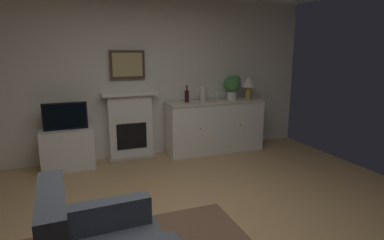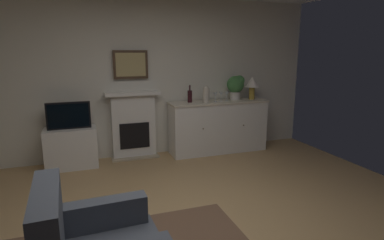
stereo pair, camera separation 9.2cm
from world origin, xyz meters
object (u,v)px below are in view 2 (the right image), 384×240
at_px(sideboard_cabinet, 218,126).
at_px(framed_picture, 131,65).
at_px(fireplace_unit, 134,125).
at_px(wine_glass_right, 227,94).
at_px(vase_decorative, 206,94).
at_px(wine_glass_center, 221,94).
at_px(tv_set, 69,116).
at_px(table_lamp, 252,84).
at_px(potted_plant_small, 236,85).
at_px(tv_cabinet, 71,148).
at_px(wine_bottle, 190,96).
at_px(wine_glass_left, 216,95).

bearing_deg(sideboard_cabinet, framed_picture, 171.25).
height_order(fireplace_unit, wine_glass_right, fireplace_unit).
height_order(sideboard_cabinet, vase_decorative, vase_decorative).
distance_m(wine_glass_center, tv_set, 2.46).
bearing_deg(table_lamp, wine_glass_center, -176.27).
xyz_separation_m(framed_picture, table_lamp, (2.09, -0.22, -0.35)).
relative_size(wine_glass_right, vase_decorative, 0.59).
bearing_deg(potted_plant_small, table_lamp, -8.73).
height_order(framed_picture, tv_cabinet, framed_picture).
relative_size(fireplace_unit, sideboard_cabinet, 0.64).
xyz_separation_m(framed_picture, potted_plant_small, (1.79, -0.18, -0.37)).
bearing_deg(table_lamp, sideboard_cabinet, -180.00).
height_order(sideboard_cabinet, potted_plant_small, potted_plant_small).
bearing_deg(potted_plant_small, wine_bottle, 179.76).
bearing_deg(fireplace_unit, wine_bottle, -7.78).
relative_size(wine_glass_left, wine_glass_center, 1.00).
xyz_separation_m(wine_bottle, wine_glass_right, (0.64, -0.09, 0.01)).
xyz_separation_m(wine_glass_center, tv_cabinet, (-2.45, 0.06, -0.72)).
bearing_deg(sideboard_cabinet, wine_bottle, 174.49).
height_order(wine_glass_left, tv_cabinet, wine_glass_left).
xyz_separation_m(fireplace_unit, potted_plant_small, (1.79, -0.13, 0.61)).
xyz_separation_m(wine_bottle, vase_decorative, (0.25, -0.10, 0.03)).
xyz_separation_m(framed_picture, vase_decorative, (1.19, -0.27, -0.49)).
xyz_separation_m(wine_glass_center, potted_plant_small, (0.32, 0.09, 0.13)).
relative_size(wine_glass_center, potted_plant_small, 0.38).
height_order(wine_bottle, tv_set, wine_bottle).
height_order(framed_picture, vase_decorative, framed_picture).
distance_m(framed_picture, wine_glass_right, 1.68).
bearing_deg(potted_plant_small, tv_cabinet, -179.37).
relative_size(table_lamp, potted_plant_small, 0.93).
xyz_separation_m(sideboard_cabinet, potted_plant_small, (0.35, 0.05, 0.70)).
bearing_deg(fireplace_unit, sideboard_cabinet, -6.99).
distance_m(fireplace_unit, wine_glass_center, 1.56).
height_order(vase_decorative, potted_plant_small, potted_plant_small).
bearing_deg(wine_glass_center, potted_plant_small, 14.88).
height_order(wine_glass_left, wine_glass_center, same).
bearing_deg(tv_set, tv_cabinet, 90.00).
xyz_separation_m(fireplace_unit, wine_glass_center, (1.47, -0.22, 0.47)).
distance_m(fireplace_unit, vase_decorative, 1.31).
distance_m(vase_decorative, tv_set, 2.18).
xyz_separation_m(sideboard_cabinet, tv_set, (-2.42, -0.01, 0.36)).
bearing_deg(wine_glass_center, framed_picture, 169.87).
relative_size(wine_glass_center, tv_cabinet, 0.22).
xyz_separation_m(wine_glass_left, wine_glass_right, (0.22, 0.02, 0.00)).
distance_m(wine_glass_left, vase_decorative, 0.17).
distance_m(wine_bottle, vase_decorative, 0.27).
relative_size(framed_picture, tv_set, 0.89).
height_order(framed_picture, potted_plant_small, framed_picture).
height_order(fireplace_unit, wine_glass_left, fireplace_unit).
height_order(sideboard_cabinet, wine_glass_center, wine_glass_center).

